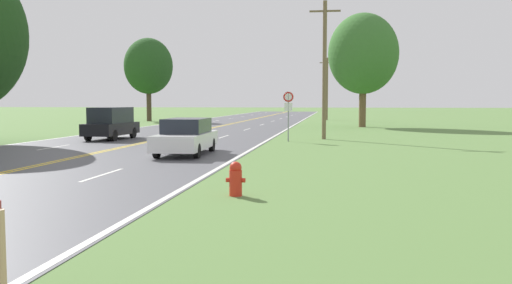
{
  "coord_description": "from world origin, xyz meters",
  "views": [
    {
      "loc": [
        10.22,
        1.09,
        2.23
      ],
      "look_at": [
        8.05,
        15.88,
        1.11
      ],
      "focal_mm": 38.0,
      "sensor_mm": 36.0,
      "label": 1
    }
  ],
  "objects_px": {
    "traffic_sign": "(288,104)",
    "car_black_van_mid_near": "(111,123)",
    "fire_hydrant": "(236,178)",
    "tree_behind_sign": "(148,66)",
    "car_white_sedan_approaching": "(186,136)",
    "tree_right_cluster": "(363,54)"
  },
  "relations": [
    {
      "from": "fire_hydrant",
      "to": "car_black_van_mid_near",
      "type": "xyz_separation_m",
      "value": [
        -10.72,
        17.71,
        0.56
      ]
    },
    {
      "from": "fire_hydrant",
      "to": "tree_right_cluster",
      "type": "relative_size",
      "value": 0.08
    },
    {
      "from": "fire_hydrant",
      "to": "tree_behind_sign",
      "type": "height_order",
      "value": "tree_behind_sign"
    },
    {
      "from": "tree_behind_sign",
      "to": "tree_right_cluster",
      "type": "height_order",
      "value": "tree_right_cluster"
    },
    {
      "from": "tree_right_cluster",
      "to": "car_black_van_mid_near",
      "type": "xyz_separation_m",
      "value": [
        -15.36,
        -17.99,
        -5.37
      ]
    },
    {
      "from": "tree_behind_sign",
      "to": "car_white_sedan_approaching",
      "type": "relative_size",
      "value": 1.89
    },
    {
      "from": "traffic_sign",
      "to": "fire_hydrant",
      "type": "bearing_deg",
      "value": -89.09
    },
    {
      "from": "car_white_sedan_approaching",
      "to": "car_black_van_mid_near",
      "type": "relative_size",
      "value": 1.14
    },
    {
      "from": "fire_hydrant",
      "to": "tree_right_cluster",
      "type": "xyz_separation_m",
      "value": [
        4.64,
        35.69,
        5.93
      ]
    },
    {
      "from": "tree_right_cluster",
      "to": "car_black_van_mid_near",
      "type": "height_order",
      "value": "tree_right_cluster"
    },
    {
      "from": "fire_hydrant",
      "to": "car_black_van_mid_near",
      "type": "bearing_deg",
      "value": 121.19
    },
    {
      "from": "tree_behind_sign",
      "to": "car_white_sedan_approaching",
      "type": "distance_m",
      "value": 40.09
    },
    {
      "from": "traffic_sign",
      "to": "tree_behind_sign",
      "type": "distance_m",
      "value": 34.43
    },
    {
      "from": "traffic_sign",
      "to": "tree_behind_sign",
      "type": "height_order",
      "value": "tree_behind_sign"
    },
    {
      "from": "traffic_sign",
      "to": "car_black_van_mid_near",
      "type": "xyz_separation_m",
      "value": [
        -10.44,
        0.11,
        -1.13
      ]
    },
    {
      "from": "car_white_sedan_approaching",
      "to": "traffic_sign",
      "type": "bearing_deg",
      "value": 153.74
    },
    {
      "from": "fire_hydrant",
      "to": "traffic_sign",
      "type": "distance_m",
      "value": 17.68
    },
    {
      "from": "fire_hydrant",
      "to": "tree_right_cluster",
      "type": "bearing_deg",
      "value": 82.59
    },
    {
      "from": "fire_hydrant",
      "to": "traffic_sign",
      "type": "xyz_separation_m",
      "value": [
        -0.28,
        17.6,
        1.69
      ]
    },
    {
      "from": "tree_right_cluster",
      "to": "car_black_van_mid_near",
      "type": "distance_m",
      "value": 24.26
    },
    {
      "from": "tree_behind_sign",
      "to": "fire_hydrant",
      "type": "bearing_deg",
      "value": -68.2
    },
    {
      "from": "fire_hydrant",
      "to": "tree_behind_sign",
      "type": "bearing_deg",
      "value": 111.8
    }
  ]
}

